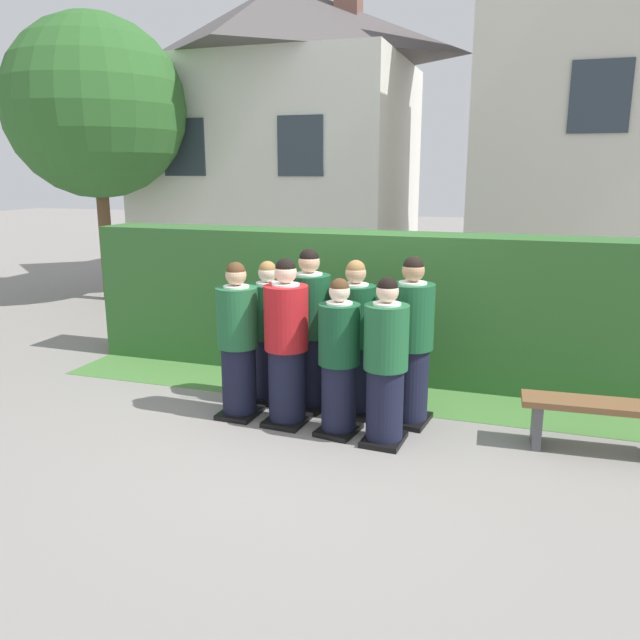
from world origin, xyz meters
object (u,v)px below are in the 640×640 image
student_rear_row_0 (269,335)px  student_rear_row_1 (309,333)px  student_front_row_2 (339,361)px  student_rear_row_3 (411,345)px  student_rear_row_2 (355,342)px  student_front_row_0 (238,344)px  student_front_row_3 (386,366)px  student_in_red_blazer (287,346)px  wooden_bench (602,416)px

student_rear_row_0 → student_rear_row_1: (0.49, -0.06, 0.08)m
student_front_row_2 → student_rear_row_0: bearing=147.5°
student_rear_row_1 → student_rear_row_3: size_ratio=1.01×
student_rear_row_1 → student_rear_row_2: bearing=-3.0°
student_rear_row_2 → student_front_row_0: bearing=-158.7°
student_rear_row_1 → student_rear_row_2: size_ratio=1.06×
student_front_row_2 → student_rear_row_3: (0.60, 0.49, 0.08)m
student_rear_row_2 → student_rear_row_3: student_rear_row_3 is taller
student_front_row_0 → student_rear_row_2: 1.21m
student_front_row_0 → student_rear_row_0: bearing=76.9°
student_front_row_2 → student_front_row_3: size_ratio=0.97×
student_in_red_blazer → wooden_bench: student_in_red_blazer is taller
student_front_row_0 → student_in_red_blazer: 0.55m
student_rear_row_3 → wooden_bench: 1.85m
student_in_red_blazer → student_rear_row_0: student_in_red_blazer is taller
student_in_red_blazer → student_front_row_0: bearing=177.1°
student_rear_row_0 → wooden_bench: (3.38, -0.30, -0.40)m
student_in_red_blazer → student_rear_row_2: 0.74m
student_front_row_3 → student_rear_row_1: bearing=146.1°
student_rear_row_2 → wooden_bench: size_ratio=1.15×
student_front_row_2 → student_rear_row_0: (-0.99, 0.63, 0.02)m
student_rear_row_2 → student_in_red_blazer: bearing=-141.1°
student_front_row_2 → student_rear_row_2: 0.55m
student_front_row_0 → student_rear_row_0: 0.54m
student_rear_row_0 → student_rear_row_1: 0.50m
student_front_row_3 → student_rear_row_2: student_rear_row_2 is taller
student_rear_row_1 → student_in_red_blazer: bearing=-98.0°
student_rear_row_1 → wooden_bench: (2.89, -0.24, -0.47)m
student_front_row_2 → student_in_red_blazer: bearing=171.6°
student_rear_row_0 → student_front_row_0: bearing=-103.1°
wooden_bench → student_in_red_blazer: bearing=-175.2°
student_rear_row_1 → student_rear_row_3: bearing=-4.7°
student_front_row_0 → student_rear_row_3: 1.76m
student_front_row_0 → student_in_red_blazer: size_ratio=0.96×
student_front_row_2 → student_rear_row_3: bearing=38.9°
student_rear_row_1 → student_front_row_3: bearing=-33.9°
student_rear_row_2 → wooden_bench: bearing=-5.2°
student_front_row_2 → student_rear_row_3: student_rear_row_3 is taller
student_front_row_0 → wooden_bench: 3.54m
student_front_row_3 → student_rear_row_2: bearing=126.5°
student_in_red_blazer → student_rear_row_2: bearing=38.9°
student_front_row_0 → student_rear_row_2: size_ratio=0.99×
student_front_row_2 → wooden_bench: size_ratio=1.08×
student_rear_row_3 → student_in_red_blazer: bearing=-161.1°
student_rear_row_1 → student_rear_row_0: bearing=173.3°
student_rear_row_0 → student_rear_row_3: 1.60m
student_in_red_blazer → student_front_row_3: (1.04, -0.16, -0.05)m
student_front_row_0 → wooden_bench: (3.50, 0.22, -0.42)m
student_front_row_3 → student_front_row_2: bearing=170.5°
student_front_row_0 → student_rear_row_1: student_rear_row_1 is taller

